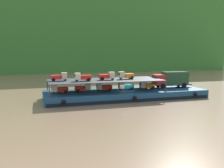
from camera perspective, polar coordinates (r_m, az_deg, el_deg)
ground_plane at (r=45.33m, az=3.12°, el=-3.27°), size 400.00×400.00×0.00m
hillside_far_bank at (r=116.84m, az=-9.49°, el=14.34°), size 143.95×32.47×40.64m
cargo_barge at (r=45.18m, az=3.14°, el=-2.34°), size 29.05×9.28×1.50m
covered_lorry at (r=49.26m, az=13.48°, el=1.14°), size 7.91×2.50×3.10m
cargo_rack at (r=43.68m, az=-1.54°, el=0.90°), size 19.85×7.94×2.00m
mini_truck_lower_stern at (r=42.33m, az=-12.05°, el=-1.16°), size 2.79×1.29×1.38m
mini_truck_lower_aft at (r=43.33m, az=-6.72°, el=-0.86°), size 2.78×1.28×1.38m
mini_truck_lower_mid at (r=44.19m, az=-1.91°, el=-0.66°), size 2.77×1.25×1.38m
mini_truck_lower_fore at (r=45.20m, az=3.16°, el=-0.49°), size 2.75×1.22×1.38m
mini_truck_lower_bow at (r=46.44m, az=8.00°, el=-0.34°), size 2.77×1.24×1.38m
mini_truck_upper_stern at (r=42.89m, az=-12.07°, el=1.64°), size 2.77×1.24×1.38m
mini_truck_upper_mid at (r=41.97m, az=-6.82°, el=1.63°), size 2.78×1.27×1.38m
mini_truck_upper_fore at (r=43.47m, az=-1.15°, el=1.87°), size 2.76×1.23×1.38m
mini_truck_upper_bow at (r=44.81m, az=3.21°, el=2.02°), size 2.78×1.26×1.38m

